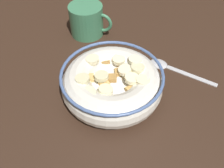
% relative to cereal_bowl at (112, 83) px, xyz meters
% --- Properties ---
extents(ground_plane, '(1.37, 1.37, 0.02)m').
position_rel_cereal_bowl_xyz_m(ground_plane, '(-0.00, -0.00, -0.04)').
color(ground_plane, '#332116').
extents(cereal_bowl, '(0.19, 0.19, 0.07)m').
position_rel_cereal_bowl_xyz_m(cereal_bowl, '(0.00, 0.00, 0.00)').
color(cereal_bowl, silver).
rests_on(cereal_bowl, ground_plane).
extents(spoon, '(0.15, 0.06, 0.01)m').
position_rel_cereal_bowl_xyz_m(spoon, '(0.10, 0.11, -0.03)').
color(spoon, '#B7B7BC').
rests_on(spoon, ground_plane).
extents(coffee_mug, '(0.11, 0.08, 0.08)m').
position_rel_cereal_bowl_xyz_m(coffee_mug, '(-0.12, 0.18, 0.01)').
color(coffee_mug, '#3F7F59').
rests_on(coffee_mug, ground_plane).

